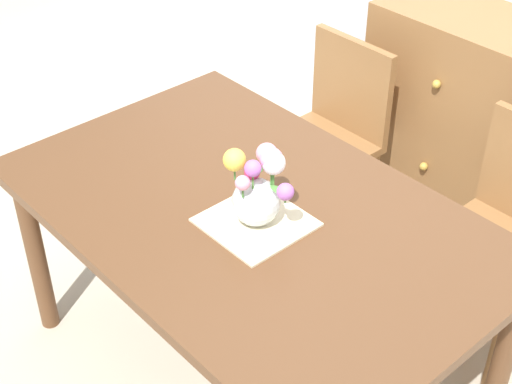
% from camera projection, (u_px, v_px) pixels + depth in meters
% --- Properties ---
extents(ground_plane, '(12.00, 12.00, 0.00)m').
position_uv_depth(ground_plane, '(252.00, 372.00, 2.89)').
color(ground_plane, '#B7AD99').
extents(dining_table, '(1.62, 1.03, 0.77)m').
position_uv_depth(dining_table, '(251.00, 231.00, 2.49)').
color(dining_table, brown).
rests_on(dining_table, ground_plane).
extents(chair_left, '(0.42, 0.42, 0.90)m').
position_uv_depth(chair_left, '(332.00, 128.00, 3.32)').
color(chair_left, olive).
rests_on(chair_left, ground_plane).
extents(chair_right, '(0.42, 0.42, 0.90)m').
position_uv_depth(chair_right, '(511.00, 225.00, 2.78)').
color(chair_right, olive).
rests_on(chair_right, ground_plane).
extents(placemat, '(0.30, 0.30, 0.01)m').
position_uv_depth(placemat, '(256.00, 222.00, 2.38)').
color(placemat, beige).
rests_on(placemat, dining_table).
extents(flower_vase, '(0.25, 0.20, 0.26)m').
position_uv_depth(flower_vase, '(259.00, 187.00, 2.31)').
color(flower_vase, silver).
rests_on(flower_vase, placemat).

